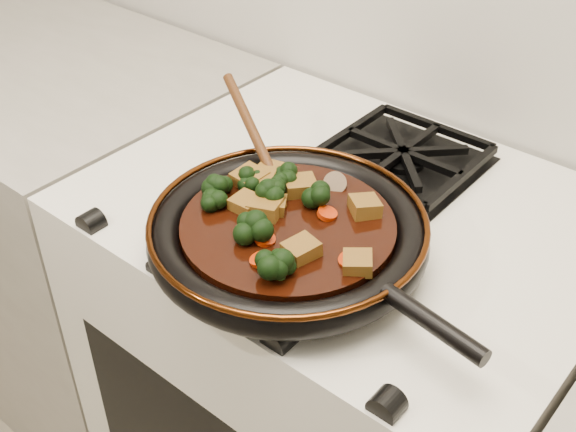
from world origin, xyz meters
The scene contains 32 objects.
stove centered at (0.00, 1.69, 0.45)m, with size 0.76×0.60×0.90m, color white.
burner_grate_front centered at (0.00, 1.55, 0.91)m, with size 0.23×0.23×0.03m, color black, non-canonical shape.
burner_grate_back centered at (0.00, 1.83, 0.91)m, with size 0.23×0.23×0.03m, color black, non-canonical shape.
skillet centered at (0.01, 1.53, 0.94)m, with size 0.49×0.37×0.05m.
braising_sauce centered at (0.01, 1.53, 0.95)m, with size 0.28×0.28×0.02m, color black.
tofu_cube_0 centered at (-0.03, 1.53, 0.97)m, with size 0.04×0.04×0.02m, color brown.
tofu_cube_1 centered at (-0.08, 1.60, 0.97)m, with size 0.04×0.04×0.02m, color brown.
tofu_cube_2 centered at (0.13, 1.52, 0.97)m, with size 0.03×0.03×0.02m, color brown.
tofu_cube_3 centered at (-0.09, 1.57, 0.97)m, with size 0.04×0.04×0.02m, color brown.
tofu_cube_4 centered at (-0.07, 1.58, 0.97)m, with size 0.04×0.04×0.02m, color brown.
tofu_cube_5 centered at (0.06, 1.50, 0.97)m, with size 0.04×0.04×0.02m, color brown.
tofu_cube_6 centered at (0.07, 1.62, 0.97)m, with size 0.04×0.04×0.02m, color brown.
tofu_cube_7 centered at (-0.05, 1.52, 0.97)m, with size 0.04×0.04×0.02m, color brown.
tofu_cube_8 centered at (-0.02, 1.60, 0.97)m, with size 0.04×0.04×0.02m, color brown.
tofu_cube_9 centered at (-0.03, 1.54, 0.97)m, with size 0.03×0.04×0.02m, color brown.
broccoli_floret_0 centered at (-0.08, 1.57, 0.97)m, with size 0.06×0.06×0.05m, color black, non-canonical shape.
broccoli_floret_1 centered at (0.07, 1.45, 0.97)m, with size 0.06×0.06×0.05m, color black, non-canonical shape.
broccoli_floret_2 centered at (0.06, 1.45, 0.97)m, with size 0.06×0.06×0.05m, color black, non-canonical shape.
broccoli_floret_3 centered at (0.00, 1.47, 0.97)m, with size 0.06×0.06×0.05m, color black, non-canonical shape.
broccoli_floret_4 centered at (-0.05, 1.59, 0.97)m, with size 0.06×0.06×0.05m, color black, non-canonical shape.
broccoli_floret_5 centered at (-0.03, 1.56, 0.97)m, with size 0.06×0.06×0.06m, color black, non-canonical shape.
broccoli_floret_6 centered at (-0.09, 1.49, 0.97)m, with size 0.06×0.06×0.05m, color black, non-canonical shape.
broccoli_floret_7 centered at (0.01, 1.59, 0.97)m, with size 0.06×0.06×0.06m, color black, non-canonical shape.
broccoli_floret_8 centered at (-0.10, 1.52, 0.97)m, with size 0.06×0.06×0.05m, color black, non-canonical shape.
carrot_coin_0 centered at (0.12, 1.52, 0.96)m, with size 0.03×0.03×0.01m, color #BC2905.
carrot_coin_1 centered at (0.03, 1.45, 0.96)m, with size 0.03×0.03×0.01m, color #BC2905.
carrot_coin_2 centered at (0.04, 1.58, 0.96)m, with size 0.03×0.03×0.01m, color #BC2905.
carrot_coin_3 centered at (0.01, 1.49, 0.96)m, with size 0.03×0.03×0.01m, color #BC2905.
mushroom_slice_0 centered at (-0.07, 1.61, 0.97)m, with size 0.04×0.04×0.01m, color #7A6146.
mushroom_slice_1 centered at (0.01, 1.64, 0.97)m, with size 0.03×0.03×0.01m, color #7A6146.
mushroom_slice_2 centered at (-0.08, 1.59, 0.97)m, with size 0.03×0.03×0.01m, color #7A6146.
wooden_spoon centered at (-0.11, 1.62, 0.98)m, with size 0.13×0.08×0.20m.
Camera 1 is at (0.49, 0.96, 1.52)m, focal length 45.00 mm.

